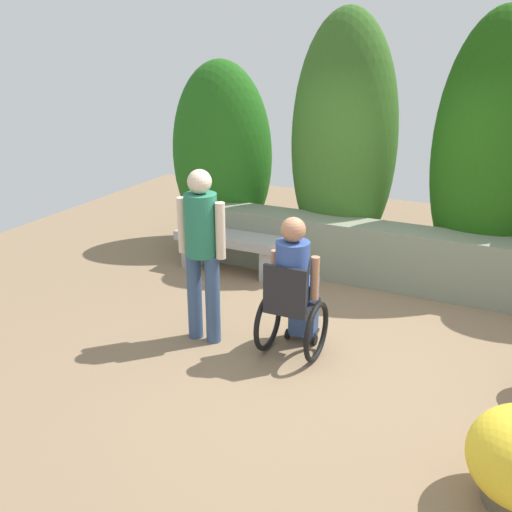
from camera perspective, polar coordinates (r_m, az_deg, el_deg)
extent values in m
plane|color=#846B4F|center=(5.62, 7.74, -8.96)|extent=(11.32, 11.32, 0.00)
cube|color=gray|center=(6.98, 12.31, 0.06)|extent=(5.19, 0.46, 0.72)
ellipsoid|color=#205E17|center=(8.04, -3.39, 9.83)|extent=(1.44, 1.01, 2.52)
ellipsoid|color=#356321|center=(7.34, 8.58, 11.00)|extent=(1.33, 0.93, 3.12)
ellipsoid|color=#1E5210|center=(7.05, 22.13, 9.27)|extent=(1.31, 0.92, 3.10)
cube|color=#969491|center=(7.52, -5.95, 0.56)|extent=(0.20, 0.38, 0.38)
cube|color=#969491|center=(7.04, 1.68, -0.76)|extent=(0.20, 0.38, 0.38)
cube|color=#969491|center=(7.18, -2.29, 1.77)|extent=(1.45, 0.45, 0.11)
cube|color=black|center=(5.27, 3.58, -4.81)|extent=(0.40, 0.40, 0.06)
cube|color=black|center=(5.02, 2.86, -3.24)|extent=(0.40, 0.04, 0.40)
cube|color=black|center=(5.71, 4.72, -7.18)|extent=(0.28, 0.12, 0.03)
torus|color=black|center=(5.45, 1.18, -6.44)|extent=(0.05, 0.56, 0.56)
torus|color=black|center=(5.29, 5.96, -7.43)|extent=(0.05, 0.56, 0.56)
cylinder|color=black|center=(5.72, 3.13, -7.65)|extent=(0.03, 0.10, 0.10)
cylinder|color=black|center=(5.64, 5.78, -8.21)|extent=(0.03, 0.10, 0.10)
cube|color=#344A78|center=(5.30, 4.02, -3.32)|extent=(0.30, 0.40, 0.16)
cube|color=#344A78|center=(5.62, 4.69, -5.78)|extent=(0.26, 0.14, 0.43)
cylinder|color=#334D93|center=(5.10, 3.58, -1.25)|extent=(0.30, 0.30, 0.50)
cylinder|color=#AC7353|center=(5.25, 1.89, -1.50)|extent=(0.08, 0.08, 0.40)
cylinder|color=#AC7353|center=(5.12, 5.79, -2.19)|extent=(0.08, 0.08, 0.40)
sphere|color=#AC7353|center=(4.98, 3.68, 2.60)|extent=(0.22, 0.22, 0.22)
cylinder|color=#364E74|center=(5.61, -6.06, -3.92)|extent=(0.14, 0.14, 0.88)
cylinder|color=#364E74|center=(5.52, -4.28, -4.31)|extent=(0.14, 0.14, 0.88)
cylinder|color=#267153|center=(5.30, -5.42, 3.06)|extent=(0.30, 0.30, 0.58)
cylinder|color=beige|center=(5.41, -7.24, 3.03)|extent=(0.09, 0.09, 0.52)
cylinder|color=beige|center=(5.21, -3.52, 2.48)|extent=(0.09, 0.09, 0.52)
sphere|color=beige|center=(5.19, -5.57, 7.28)|extent=(0.22, 0.22, 0.22)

